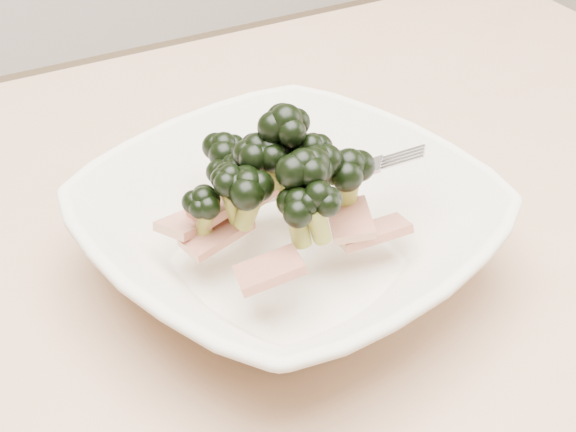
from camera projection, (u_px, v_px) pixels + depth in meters
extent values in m
cube|color=tan|center=(240.00, 283.00, 0.64)|extent=(1.20, 0.80, 0.04)
cylinder|color=tan|center=(458.00, 224.00, 1.32)|extent=(0.06, 0.06, 0.71)
imported|color=beige|center=(288.00, 231.00, 0.61)|extent=(0.36, 0.36, 0.07)
cylinder|color=olive|center=(259.00, 174.00, 0.59)|extent=(0.02, 0.02, 0.04)
ellipsoid|color=black|center=(258.00, 148.00, 0.58)|extent=(0.04, 0.04, 0.03)
cylinder|color=olive|center=(348.00, 189.00, 0.60)|extent=(0.02, 0.02, 0.03)
ellipsoid|color=black|center=(349.00, 165.00, 0.59)|extent=(0.04, 0.04, 0.03)
cylinder|color=olive|center=(312.00, 174.00, 0.59)|extent=(0.02, 0.02, 0.03)
ellipsoid|color=black|center=(312.00, 152.00, 0.58)|extent=(0.03, 0.03, 0.02)
cylinder|color=olive|center=(226.00, 174.00, 0.64)|extent=(0.03, 0.02, 0.05)
ellipsoid|color=black|center=(224.00, 146.00, 0.62)|extent=(0.04, 0.04, 0.03)
cylinder|color=olive|center=(205.00, 224.00, 0.58)|extent=(0.02, 0.02, 0.04)
ellipsoid|color=black|center=(203.00, 199.00, 0.57)|extent=(0.03, 0.03, 0.02)
cylinder|color=olive|center=(249.00, 209.00, 0.57)|extent=(0.02, 0.02, 0.04)
ellipsoid|color=black|center=(248.00, 184.00, 0.56)|extent=(0.04, 0.04, 0.03)
cylinder|color=olive|center=(318.00, 223.00, 0.56)|extent=(0.02, 0.02, 0.04)
ellipsoid|color=black|center=(319.00, 196.00, 0.55)|extent=(0.04, 0.04, 0.03)
cylinder|color=olive|center=(311.00, 176.00, 0.59)|extent=(0.02, 0.02, 0.04)
ellipsoid|color=black|center=(312.00, 146.00, 0.58)|extent=(0.03, 0.03, 0.02)
cylinder|color=olive|center=(276.00, 168.00, 0.64)|extent=(0.02, 0.02, 0.04)
ellipsoid|color=black|center=(276.00, 144.00, 0.63)|extent=(0.03, 0.03, 0.03)
cylinder|color=olive|center=(302.00, 172.00, 0.66)|extent=(0.03, 0.02, 0.04)
ellipsoid|color=black|center=(303.00, 147.00, 0.64)|extent=(0.04, 0.04, 0.03)
cylinder|color=olive|center=(317.00, 184.00, 0.58)|extent=(0.02, 0.02, 0.03)
ellipsoid|color=black|center=(317.00, 160.00, 0.57)|extent=(0.04, 0.04, 0.03)
cylinder|color=olive|center=(240.00, 187.00, 0.61)|extent=(0.01, 0.02, 0.04)
ellipsoid|color=black|center=(239.00, 162.00, 0.59)|extent=(0.03, 0.03, 0.02)
cylinder|color=olive|center=(286.00, 160.00, 0.59)|extent=(0.02, 0.03, 0.06)
ellipsoid|color=black|center=(286.00, 121.00, 0.57)|extent=(0.04, 0.04, 0.03)
cylinder|color=olive|center=(225.00, 192.00, 0.61)|extent=(0.02, 0.01, 0.03)
ellipsoid|color=black|center=(224.00, 172.00, 0.60)|extent=(0.03, 0.03, 0.02)
cylinder|color=olive|center=(298.00, 226.00, 0.56)|extent=(0.02, 0.02, 0.03)
ellipsoid|color=black|center=(299.00, 202.00, 0.55)|extent=(0.04, 0.04, 0.03)
cylinder|color=olive|center=(270.00, 171.00, 0.59)|extent=(0.02, 0.02, 0.03)
ellipsoid|color=black|center=(270.00, 149.00, 0.58)|extent=(0.03, 0.03, 0.03)
cylinder|color=olive|center=(303.00, 193.00, 0.57)|extent=(0.03, 0.02, 0.04)
ellipsoid|color=black|center=(303.00, 164.00, 0.55)|extent=(0.04, 0.04, 0.03)
cylinder|color=olive|center=(232.00, 203.00, 0.58)|extent=(0.02, 0.01, 0.04)
ellipsoid|color=black|center=(230.00, 176.00, 0.56)|extent=(0.03, 0.03, 0.02)
cube|color=maroon|center=(185.00, 225.00, 0.59)|extent=(0.05, 0.04, 0.02)
cube|color=maroon|center=(373.00, 232.00, 0.60)|extent=(0.06, 0.04, 0.02)
cube|color=maroon|center=(285.00, 165.00, 0.64)|extent=(0.06, 0.05, 0.02)
cube|color=maroon|center=(269.00, 270.00, 0.55)|extent=(0.05, 0.04, 0.02)
cube|color=maroon|center=(217.00, 233.00, 0.59)|extent=(0.06, 0.04, 0.01)
cube|color=maroon|center=(257.00, 190.00, 0.63)|extent=(0.05, 0.04, 0.02)
cube|color=maroon|center=(225.00, 201.00, 0.60)|extent=(0.06, 0.04, 0.03)
cube|color=maroon|center=(350.00, 220.00, 0.60)|extent=(0.04, 0.05, 0.01)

